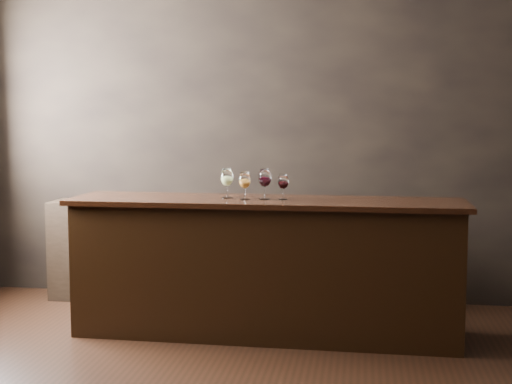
# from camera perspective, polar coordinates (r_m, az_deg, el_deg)

# --- Properties ---
(room_shell) EXTENTS (5.02, 4.52, 2.81)m
(room_shell) POSITION_cam_1_polar(r_m,az_deg,el_deg) (4.04, -6.88, 9.40)
(room_shell) COLOR black
(room_shell) RESTS_ON ground
(bar_counter) EXTENTS (2.72, 0.62, 0.95)m
(bar_counter) POSITION_cam_1_polar(r_m,az_deg,el_deg) (5.13, 0.76, -6.26)
(bar_counter) COLOR black
(bar_counter) RESTS_ON ground
(bar_top) EXTENTS (2.81, 0.69, 0.04)m
(bar_top) POSITION_cam_1_polar(r_m,az_deg,el_deg) (5.05, 0.76, -0.78)
(bar_top) COLOR black
(bar_top) RESTS_ON bar_counter
(back_bar_shelf) EXTENTS (2.35, 0.40, 0.84)m
(back_bar_shelf) POSITION_cam_1_polar(r_m,az_deg,el_deg) (6.10, -5.57, -4.80)
(back_bar_shelf) COLOR black
(back_bar_shelf) RESTS_ON ground
(glass_white) EXTENTS (0.09, 0.09, 0.22)m
(glass_white) POSITION_cam_1_polar(r_m,az_deg,el_deg) (5.10, -2.34, 1.14)
(glass_white) COLOR white
(glass_white) RESTS_ON bar_top
(glass_amber) EXTENTS (0.08, 0.08, 0.20)m
(glass_amber) POSITION_cam_1_polar(r_m,az_deg,el_deg) (5.02, -0.91, 0.91)
(glass_amber) COLOR white
(glass_amber) RESTS_ON bar_top
(glass_red_a) EXTENTS (0.09, 0.09, 0.22)m
(glass_red_a) POSITION_cam_1_polar(r_m,az_deg,el_deg) (5.04, 0.71, 1.09)
(glass_red_a) COLOR white
(glass_red_a) RESTS_ON bar_top
(glass_red_b) EXTENTS (0.08, 0.08, 0.18)m
(glass_red_b) POSITION_cam_1_polar(r_m,az_deg,el_deg) (5.03, 2.19, 0.78)
(glass_red_b) COLOR white
(glass_red_b) RESTS_ON bar_top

